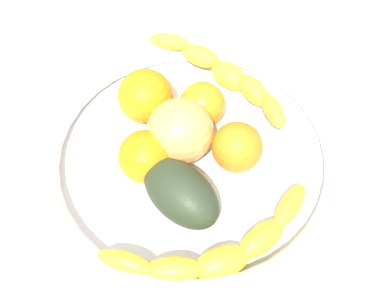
# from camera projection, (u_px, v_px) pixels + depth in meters

# --- Properties ---
(kitchen_counter) EXTENTS (1.20, 1.20, 0.03)m
(kitchen_counter) POSITION_uv_depth(u_px,v_px,m) (192.00, 173.00, 0.61)
(kitchen_counter) COLOR #B3AF98
(kitchen_counter) RESTS_ON ground
(fruit_bowl) EXTENTS (0.36, 0.36, 0.05)m
(fruit_bowl) POSITION_uv_depth(u_px,v_px,m) (192.00, 155.00, 0.58)
(fruit_bowl) COLOR white
(fruit_bowl) RESTS_ON kitchen_counter
(banana_draped_left) EXTENTS (0.15, 0.18, 0.05)m
(banana_draped_left) POSITION_uv_depth(u_px,v_px,m) (225.00, 74.00, 0.63)
(banana_draped_left) COLOR yellow
(banana_draped_left) RESTS_ON fruit_bowl
(banana_draped_right) EXTENTS (0.12, 0.22, 0.04)m
(banana_draped_right) POSITION_uv_depth(u_px,v_px,m) (217.00, 251.00, 0.50)
(banana_draped_right) COLOR yellow
(banana_draped_right) RESTS_ON fruit_bowl
(orange_front) EXTENTS (0.06, 0.06, 0.06)m
(orange_front) POSITION_uv_depth(u_px,v_px,m) (202.00, 104.00, 0.60)
(orange_front) COLOR orange
(orange_front) RESTS_ON fruit_bowl
(orange_mid_left) EXTENTS (0.06, 0.06, 0.06)m
(orange_mid_left) POSITION_uv_depth(u_px,v_px,m) (145.00, 157.00, 0.55)
(orange_mid_left) COLOR orange
(orange_mid_left) RESTS_ON fruit_bowl
(orange_mid_right) EXTENTS (0.07, 0.07, 0.07)m
(orange_mid_right) POSITION_uv_depth(u_px,v_px,m) (145.00, 96.00, 0.60)
(orange_mid_right) COLOR orange
(orange_mid_right) RESTS_ON fruit_bowl
(orange_rear) EXTENTS (0.06, 0.06, 0.06)m
(orange_rear) POSITION_uv_depth(u_px,v_px,m) (237.00, 148.00, 0.56)
(orange_rear) COLOR orange
(orange_rear) RESTS_ON fruit_bowl
(peach_blush) EXTENTS (0.08, 0.08, 0.08)m
(peach_blush) POSITION_uv_depth(u_px,v_px,m) (180.00, 131.00, 0.56)
(peach_blush) COLOR #F3AA59
(peach_blush) RESTS_ON fruit_bowl
(avocado_dark) EXTENTS (0.11, 0.11, 0.06)m
(avocado_dark) POSITION_uv_depth(u_px,v_px,m) (181.00, 193.00, 0.53)
(avocado_dark) COLOR #2B3825
(avocado_dark) RESTS_ON fruit_bowl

